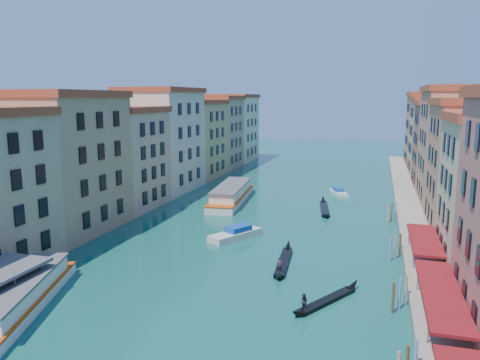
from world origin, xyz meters
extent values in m
cube|color=tan|center=(-26.00, 39.50, 9.50)|extent=(12.00, 17.00, 19.00)
cube|color=brown|center=(-26.00, 39.50, 19.50)|extent=(12.80, 17.40, 1.00)
cube|color=tan|center=(-26.00, 55.00, 8.25)|extent=(12.00, 14.00, 16.50)
cube|color=brown|center=(-26.00, 55.00, 17.00)|extent=(12.80, 14.40, 1.00)
cube|color=beige|center=(-26.00, 71.00, 10.00)|extent=(12.00, 18.00, 20.00)
cube|color=brown|center=(-26.00, 71.00, 20.50)|extent=(12.80, 18.40, 1.00)
cube|color=tan|center=(-26.00, 88.00, 8.75)|extent=(12.00, 16.00, 17.50)
cube|color=brown|center=(-26.00, 88.00, 18.00)|extent=(12.80, 16.40, 1.00)
cube|color=tan|center=(-26.00, 103.50, 9.25)|extent=(12.00, 15.00, 18.50)
cube|color=brown|center=(-26.00, 103.50, 19.00)|extent=(12.80, 15.40, 1.00)
cube|color=beige|center=(-26.00, 119.50, 9.50)|extent=(12.00, 17.00, 19.00)
cube|color=brown|center=(-26.00, 119.50, 19.50)|extent=(12.80, 17.40, 1.00)
cube|color=#BB7756|center=(30.00, 54.00, 9.00)|extent=(12.00, 16.00, 18.00)
cube|color=#AF7A5C|center=(30.00, 71.00, 10.00)|extent=(12.00, 18.00, 20.00)
cube|color=brown|center=(30.00, 71.00, 20.50)|extent=(12.80, 18.40, 1.00)
cube|color=#985847|center=(30.00, 87.50, 8.75)|extent=(12.00, 15.00, 17.50)
cube|color=brown|center=(30.00, 87.50, 18.00)|extent=(12.80, 15.40, 1.00)
cube|color=tan|center=(30.00, 103.00, 9.25)|extent=(12.00, 16.00, 18.50)
cube|color=brown|center=(30.00, 103.00, 19.00)|extent=(12.80, 16.40, 1.00)
cube|color=#B67D52|center=(30.00, 119.50, 9.75)|extent=(12.00, 17.00, 19.50)
cube|color=brown|center=(30.00, 119.50, 20.00)|extent=(12.80, 17.40, 1.00)
cube|color=gray|center=(22.00, 65.00, 0.50)|extent=(4.00, 140.00, 1.00)
cube|color=maroon|center=(22.20, 23.50, 3.00)|extent=(3.20, 15.30, 0.25)
cylinder|color=#5A5A5C|center=(20.80, 18.40, 1.50)|extent=(0.12, 0.12, 3.00)
cylinder|color=#5A5A5C|center=(20.80, 28.60, 1.50)|extent=(0.12, 0.12, 3.00)
cube|color=maroon|center=(22.20, 39.00, 3.00)|extent=(3.20, 12.60, 0.25)
cylinder|color=#5A5A5C|center=(20.80, 34.80, 1.50)|extent=(0.12, 0.12, 3.00)
cylinder|color=#5A5A5C|center=(20.80, 43.20, 1.50)|extent=(0.12, 0.12, 3.00)
cylinder|color=#58321E|center=(18.50, 25.00, 1.30)|extent=(0.24, 0.24, 3.20)
cylinder|color=#58321E|center=(19.10, 26.00, 1.30)|extent=(0.24, 0.24, 3.20)
cylinder|color=#58321E|center=(19.70, 27.00, 1.30)|extent=(0.24, 0.24, 3.20)
cylinder|color=#58321E|center=(18.50, 39.00, 1.30)|extent=(0.24, 0.24, 3.20)
cylinder|color=#58321E|center=(19.10, 40.00, 1.30)|extent=(0.24, 0.24, 3.20)
cylinder|color=#58321E|center=(19.70, 41.00, 1.30)|extent=(0.24, 0.24, 3.20)
cylinder|color=#58321E|center=(18.50, 57.00, 1.30)|extent=(0.24, 0.24, 3.20)
cylinder|color=#58321E|center=(19.10, 58.00, 1.30)|extent=(0.24, 0.24, 3.20)
cylinder|color=#58321E|center=(19.70, 59.00, 1.30)|extent=(0.24, 0.24, 3.20)
cube|color=white|center=(-14.00, 16.27, 0.55)|extent=(9.65, 18.77, 1.10)
cube|color=white|center=(-14.00, 16.27, 1.75)|extent=(8.07, 15.13, 1.47)
cube|color=#5A5A5C|center=(-14.00, 16.27, 2.62)|extent=(8.47, 15.65, 0.23)
cube|color=#D3480C|center=(-14.00, 16.27, 1.06)|extent=(9.69, 18.78, 0.23)
cube|color=silver|center=(-9.02, 64.31, 0.64)|extent=(6.89, 21.62, 1.27)
cube|color=white|center=(-9.02, 64.31, 2.02)|extent=(5.94, 17.34, 1.70)
cube|color=#5A5A5C|center=(-9.02, 64.31, 3.03)|extent=(6.31, 17.90, 0.27)
cube|color=#D3480C|center=(-9.02, 64.31, 1.22)|extent=(6.94, 21.62, 0.27)
cube|color=black|center=(6.74, 34.48, 0.23)|extent=(1.92, 9.40, 0.47)
cone|color=black|center=(6.30, 39.65, 0.62)|extent=(1.11, 2.16, 1.74)
cone|color=black|center=(7.18, 29.31, 0.52)|extent=(1.08, 1.80, 1.53)
imported|color=#382A34|center=(7.07, 30.55, 1.31)|extent=(0.69, 0.48, 1.79)
cube|color=black|center=(12.65, 25.45, 0.20)|extent=(4.90, 7.42, 0.40)
cone|color=black|center=(14.90, 29.30, 0.53)|extent=(1.60, 1.95, 1.50)
cone|color=black|center=(10.40, 21.61, 0.45)|extent=(1.44, 1.68, 1.32)
imported|color=#22222A|center=(10.94, 22.53, 1.13)|extent=(0.94, 0.88, 1.54)
cube|color=black|center=(8.30, 62.30, 0.25)|extent=(2.81, 10.26, 0.51)
cone|color=black|center=(7.42, 67.89, 0.68)|extent=(1.36, 2.41, 1.90)
cone|color=black|center=(9.17, 56.70, 0.57)|extent=(1.30, 2.02, 1.68)
cube|color=silver|center=(-1.59, 42.50, 0.46)|extent=(6.16, 8.22, 0.92)
cube|color=#1344A2|center=(-1.31, 43.00, 1.26)|extent=(3.49, 4.01, 0.80)
cube|color=silver|center=(9.61, 76.18, 0.36)|extent=(4.12, 6.59, 0.72)
cube|color=#1344A2|center=(9.44, 76.60, 0.99)|extent=(2.48, 3.10, 0.63)
camera|label=1|loc=(16.54, -16.38, 18.99)|focal=35.00mm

